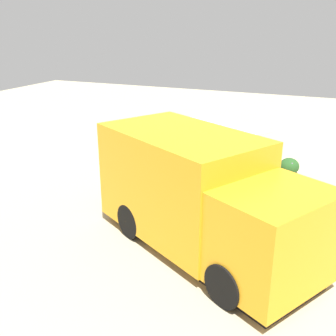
{
  "coord_description": "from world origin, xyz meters",
  "views": [
    {
      "loc": [
        -9.02,
        -3.16,
        4.79
      ],
      "look_at": [
        0.87,
        1.08,
        0.89
      ],
      "focal_mm": 43.11,
      "sensor_mm": 36.0,
      "label": 1
    }
  ],
  "objects_px": {
    "planter_flowering_near": "(141,146)",
    "plaza_bench": "(215,160)",
    "food_truck": "(201,197)",
    "planter_flowering_far": "(289,171)"
  },
  "relations": [
    {
      "from": "planter_flowering_far",
      "to": "plaza_bench",
      "type": "bearing_deg",
      "value": 82.63
    },
    {
      "from": "planter_flowering_far",
      "to": "planter_flowering_near",
      "type": "bearing_deg",
      "value": 83.12
    },
    {
      "from": "planter_flowering_far",
      "to": "plaza_bench",
      "type": "relative_size",
      "value": 0.53
    },
    {
      "from": "food_truck",
      "to": "plaza_bench",
      "type": "bearing_deg",
      "value": 13.22
    },
    {
      "from": "planter_flowering_near",
      "to": "plaza_bench",
      "type": "relative_size",
      "value": 0.51
    },
    {
      "from": "food_truck",
      "to": "planter_flowering_far",
      "type": "bearing_deg",
      "value": -15.63
    },
    {
      "from": "food_truck",
      "to": "planter_flowering_near",
      "type": "distance_m",
      "value": 6.86
    },
    {
      "from": "plaza_bench",
      "to": "food_truck",
      "type": "bearing_deg",
      "value": -166.78
    },
    {
      "from": "food_truck",
      "to": "planter_flowering_near",
      "type": "xyz_separation_m",
      "value": [
        5.37,
        4.19,
        -0.82
      ]
    },
    {
      "from": "planter_flowering_near",
      "to": "plaza_bench",
      "type": "xyz_separation_m",
      "value": [
        -0.34,
        -3.01,
        -0.04
      ]
    }
  ]
}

